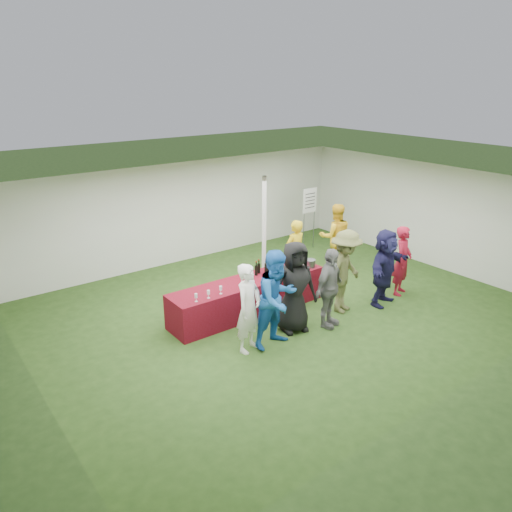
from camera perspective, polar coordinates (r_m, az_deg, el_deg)
ground at (r=10.96m, az=2.67°, el=-6.16°), size 60.00×60.00×0.00m
tent at (r=11.62m, az=0.93°, el=2.58°), size 10.00×10.00×10.00m
serving_table at (r=10.69m, az=-0.86°, el=-4.63°), size 3.60×0.80×0.75m
wine_bottles at (r=10.98m, az=1.53°, el=-1.14°), size 0.83×0.16×0.32m
wine_glasses at (r=9.83m, az=-4.31°, el=-3.87°), size 1.24×0.11×0.16m
water_bottle at (r=10.55m, az=-1.19°, el=-2.14°), size 0.07×0.07×0.23m
bar_towel at (r=11.50m, az=5.37°, el=-0.79°), size 0.25×0.18×0.03m
dump_bucket at (r=11.28m, az=6.21°, el=-0.85°), size 0.24×0.24×0.18m
wine_list_sign at (r=14.45m, az=6.15°, el=5.81°), size 0.50×0.03×1.80m
staff_pourer at (r=11.95m, az=4.43°, el=0.33°), size 0.62×0.43×1.64m
staff_back at (r=13.13m, az=9.03°, el=2.20°), size 1.07×1.00×1.74m
customer_0 at (r=9.09m, az=-0.85°, el=-5.98°), size 0.73×0.61×1.70m
customer_1 at (r=9.24m, az=2.43°, el=-4.91°), size 0.98×0.79×1.89m
customer_2 at (r=9.79m, az=4.42°, el=-3.56°), size 1.02×0.78×1.85m
customer_3 at (r=10.05m, az=8.37°, el=-3.67°), size 1.05×0.69×1.66m
customer_4 at (r=10.71m, az=10.14°, el=-1.77°), size 1.34×1.03×1.83m
customer_5 at (r=11.27m, az=14.50°, el=-1.26°), size 1.68×0.93×1.73m
customer_6 at (r=11.94m, az=16.39°, el=-0.51°), size 0.70×0.59×1.63m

